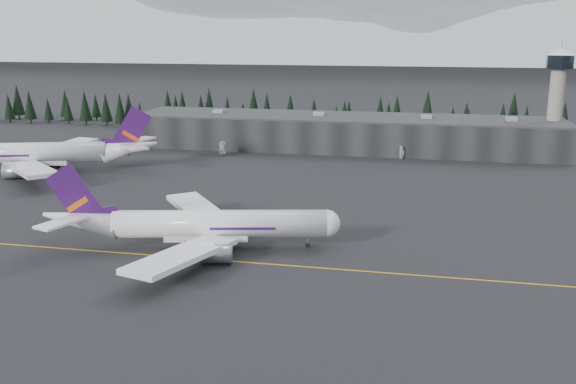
% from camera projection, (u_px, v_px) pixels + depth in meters
% --- Properties ---
extents(ground, '(1400.00, 1400.00, 0.00)m').
position_uv_depth(ground, '(267.00, 260.00, 126.98)').
color(ground, black).
rests_on(ground, ground).
extents(taxiline, '(400.00, 0.40, 0.02)m').
position_uv_depth(taxiline, '(265.00, 264.00, 125.09)').
color(taxiline, gold).
rests_on(taxiline, ground).
extents(terminal, '(160.00, 30.00, 12.60)m').
position_uv_depth(terminal, '(345.00, 132.00, 243.96)').
color(terminal, black).
rests_on(terminal, ground).
extents(control_tower, '(10.00, 10.00, 37.70)m').
position_uv_depth(control_tower, '(557.00, 90.00, 227.59)').
color(control_tower, gray).
rests_on(control_tower, ground).
extents(treeline, '(360.00, 20.00, 15.00)m').
position_uv_depth(treeline, '(355.00, 117.00, 278.75)').
color(treeline, black).
rests_on(treeline, ground).
extents(mountain_ridge, '(4400.00, 900.00, 420.00)m').
position_uv_depth(mountain_ridge, '(408.00, 56.00, 1075.25)').
color(mountain_ridge, white).
rests_on(mountain_ridge, ground).
extents(jet_main, '(61.02, 55.73, 18.19)m').
position_uv_depth(jet_main, '(194.00, 225.00, 132.87)').
color(jet_main, white).
rests_on(jet_main, ground).
extents(jet_parked, '(69.23, 62.50, 20.88)m').
position_uv_depth(jet_parked, '(45.00, 153.00, 205.35)').
color(jet_parked, silver).
rests_on(jet_parked, ground).
extents(gse_vehicle_a, '(2.92, 5.31, 1.41)m').
position_uv_depth(gse_vehicle_a, '(223.00, 153.00, 233.27)').
color(gse_vehicle_a, silver).
rests_on(gse_vehicle_a, ground).
extents(gse_vehicle_b, '(4.96, 3.73, 1.57)m').
position_uv_depth(gse_vehicle_b, '(402.00, 156.00, 226.42)').
color(gse_vehicle_b, silver).
rests_on(gse_vehicle_b, ground).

